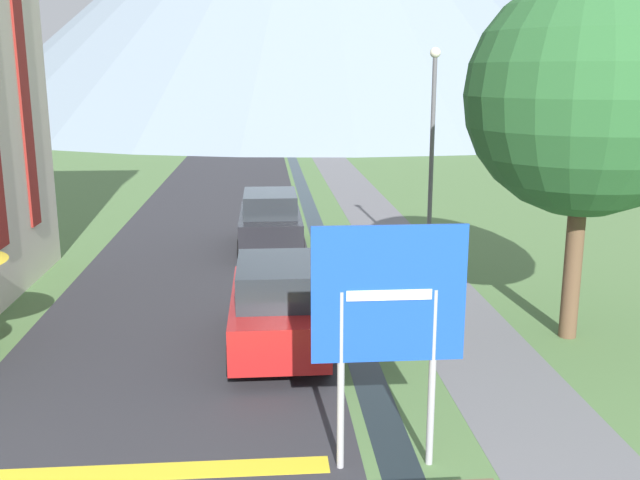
{
  "coord_description": "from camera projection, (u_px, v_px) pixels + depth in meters",
  "views": [
    {
      "loc": [
        -0.62,
        -4.49,
        5.37
      ],
      "look_at": [
        0.53,
        10.0,
        1.96
      ],
      "focal_mm": 40.0,
      "sensor_mm": 36.0,
      "label": 1
    }
  ],
  "objects": [
    {
      "name": "parked_car_near",
      "position": [
        278.0,
        305.0,
        14.05
      ],
      "size": [
        1.91,
        4.19,
        1.82
      ],
      "color": "#A31919",
      "rests_on": "ground_plane"
    },
    {
      "name": "drainage_channel",
      "position": [
        302.0,
        186.0,
        34.84
      ],
      "size": [
        0.6,
        60.0,
        0.0
      ],
      "color": "black",
      "rests_on": "ground_plane"
    },
    {
      "name": "parked_car_far",
      "position": [
        270.0,
        220.0,
        22.14
      ],
      "size": [
        1.98,
        4.18,
        1.82
      ],
      "color": "black",
      "rests_on": "ground_plane"
    },
    {
      "name": "ground_plane",
      "position": [
        283.0,
        230.0,
        25.04
      ],
      "size": [
        160.0,
        160.0,
        0.0
      ],
      "primitive_type": "plane",
      "color": "#517542"
    },
    {
      "name": "road",
      "position": [
        226.0,
        187.0,
        34.56
      ],
      "size": [
        6.4,
        60.0,
        0.01
      ],
      "color": "#2D2D33",
      "rests_on": "ground_plane"
    },
    {
      "name": "footpath",
      "position": [
        350.0,
        185.0,
        35.02
      ],
      "size": [
        2.2,
        60.0,
        0.01
      ],
      "color": "slate",
      "rests_on": "ground_plane"
    },
    {
      "name": "tree_by_path",
      "position": [
        587.0,
        96.0,
        13.79
      ],
      "size": [
        4.73,
        4.73,
        7.31
      ],
      "color": "brown",
      "rests_on": "ground_plane"
    },
    {
      "name": "streetlamp",
      "position": [
        432.0,
        144.0,
        19.08
      ],
      "size": [
        0.28,
        0.28,
        6.03
      ],
      "color": "#515156",
      "rests_on": "ground_plane"
    },
    {
      "name": "road_sign",
      "position": [
        388.0,
        313.0,
        9.47
      ],
      "size": [
        2.07,
        0.11,
        3.46
      ],
      "color": "#9E9EA3",
      "rests_on": "ground_plane"
    }
  ]
}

